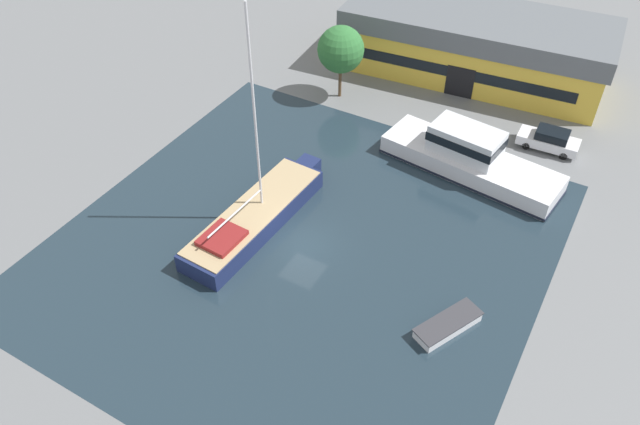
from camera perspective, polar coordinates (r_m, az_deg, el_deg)
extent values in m
plane|color=slate|center=(40.38, -1.61, -2.94)|extent=(440.00, 440.00, 0.00)
cube|color=#1E2D38|center=(40.37, -1.61, -2.93)|extent=(29.58, 30.46, 0.01)
cube|color=gold|center=(58.92, 13.89, 13.92)|extent=(22.91, 10.56, 3.88)
cube|color=#565B60|center=(57.71, 14.35, 16.37)|extent=(23.60, 10.88, 1.74)
cube|color=black|center=(55.39, 12.65, 11.55)|extent=(2.40, 0.26, 2.72)
cube|color=black|center=(55.02, 12.77, 12.25)|extent=(18.85, 1.65, 0.97)
cylinder|color=brown|center=(54.13, 1.84, 11.94)|extent=(0.27, 0.27, 2.91)
sphere|color=#2D6B33|center=(52.73, 1.91, 14.68)|extent=(3.88, 3.88, 3.88)
cube|color=silver|center=(51.11, 20.13, 6.12)|extent=(4.61, 2.00, 0.74)
cube|color=black|center=(50.72, 20.51, 6.69)|extent=(2.42, 1.70, 0.66)
cube|color=black|center=(50.81, 19.21, 7.07)|extent=(0.09, 1.46, 0.53)
cylinder|color=black|center=(50.72, 18.32, 5.82)|extent=(0.61, 0.22, 0.60)
cylinder|color=black|center=(52.07, 18.74, 6.73)|extent=(0.61, 0.22, 0.60)
cylinder|color=black|center=(50.57, 21.37, 4.84)|extent=(0.61, 0.22, 0.60)
cylinder|color=black|center=(51.93, 21.71, 5.78)|extent=(0.61, 0.22, 0.60)
cube|color=#19234C|center=(41.41, -6.01, -0.54)|extent=(3.74, 11.98, 1.32)
cube|color=#19234C|center=(45.41, -1.05, 4.15)|extent=(1.49, 1.27, 1.32)
cube|color=tan|center=(40.95, -6.07, 0.19)|extent=(3.59, 11.51, 0.08)
cylinder|color=silver|center=(37.31, -6.00, 8.92)|extent=(0.16, 0.16, 13.76)
cylinder|color=silver|center=(39.20, -7.75, -0.03)|extent=(0.37, 5.33, 0.12)
cube|color=maroon|center=(39.05, -8.97, -2.29)|extent=(2.35, 2.71, 0.30)
cube|color=silver|center=(46.96, 13.59, 4.36)|extent=(13.53, 5.52, 1.43)
cube|color=black|center=(47.30, 13.48, 3.81)|extent=(13.67, 5.61, 0.18)
cube|color=silver|center=(46.15, 13.20, 6.37)|extent=(5.31, 3.39, 2.03)
cube|color=black|center=(46.04, 13.24, 6.58)|extent=(5.42, 3.48, 0.65)
cube|color=white|center=(36.35, 11.59, -10.07)|extent=(2.99, 4.20, 0.60)
cube|color=#333338|center=(36.09, 11.66, -9.74)|extent=(3.13, 4.38, 0.08)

